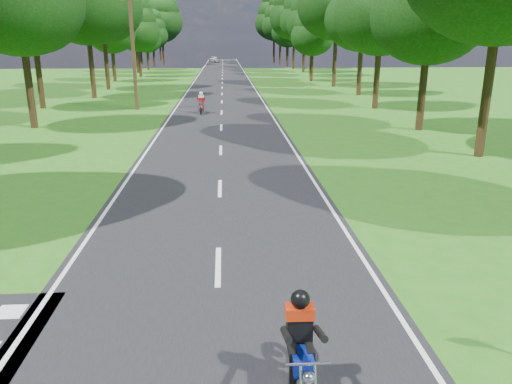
{
  "coord_description": "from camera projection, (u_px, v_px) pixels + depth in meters",
  "views": [
    {
      "loc": [
        0.2,
        -8.07,
        4.83
      ],
      "look_at": [
        0.97,
        4.0,
        1.1
      ],
      "focal_mm": 35.0,
      "sensor_mm": 36.0,
      "label": 1
    }
  ],
  "objects": [
    {
      "name": "ground",
      "position": [
        217.0,
        315.0,
        9.11
      ],
      "size": [
        160.0,
        160.0,
        0.0
      ],
      "primitive_type": "plane",
      "color": "#256316",
      "rests_on": "ground"
    },
    {
      "name": "main_road",
      "position": [
        222.0,
        83.0,
        56.8
      ],
      "size": [
        7.0,
        140.0,
        0.02
      ],
      "primitive_type": "cube",
      "color": "black",
      "rests_on": "ground"
    },
    {
      "name": "road_markings",
      "position": [
        221.0,
        84.0,
        55.0
      ],
      "size": [
        7.4,
        140.0,
        0.01
      ],
      "color": "silver",
      "rests_on": "main_road"
    },
    {
      "name": "treeline",
      "position": [
        232.0,
        11.0,
        64.05
      ],
      "size": [
        40.0,
        115.35,
        14.78
      ],
      "color": "black",
      "rests_on": "ground"
    },
    {
      "name": "telegraph_pole",
      "position": [
        133.0,
        50.0,
        34.26
      ],
      "size": [
        1.2,
        0.26,
        8.0
      ],
      "color": "#382616",
      "rests_on": "ground"
    },
    {
      "name": "rider_near_blue",
      "position": [
        301.0,
        346.0,
        6.86
      ],
      "size": [
        0.63,
        1.82,
        1.51
      ],
      "primitive_type": null,
      "rotation": [
        0.0,
        0.0,
        -0.01
      ],
      "color": "navy",
      "rests_on": "main_road"
    },
    {
      "name": "rider_far_red",
      "position": [
        201.0,
        103.0,
        33.37
      ],
      "size": [
        0.57,
        1.7,
        1.42
      ],
      "primitive_type": null,
      "rotation": [
        0.0,
        0.0,
        -0.0
      ],
      "color": "#950B0B",
      "rests_on": "main_road"
    },
    {
      "name": "distant_car",
      "position": [
        214.0,
        59.0,
        105.64
      ],
      "size": [
        2.62,
        4.04,
        1.28
      ],
      "primitive_type": "imported",
      "rotation": [
        0.0,
        0.0,
        0.32
      ],
      "color": "silver",
      "rests_on": "main_road"
    }
  ]
}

